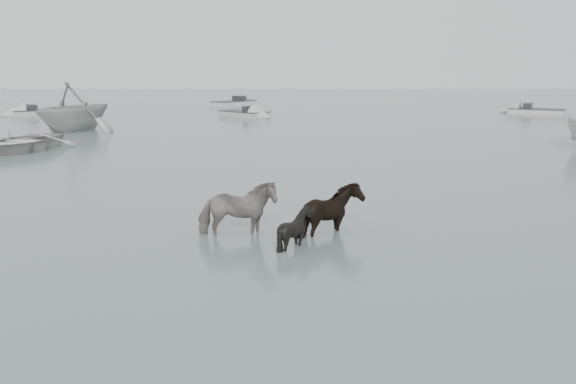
# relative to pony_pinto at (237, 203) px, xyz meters

# --- Properties ---
(ground) EXTENTS (140.00, 140.00, 0.00)m
(ground) POSITION_rel_pony_pinto_xyz_m (1.17, 0.22, -0.78)
(ground) COLOR #53635E
(ground) RESTS_ON ground
(pony_pinto) EXTENTS (1.93, 1.06, 1.56)m
(pony_pinto) POSITION_rel_pony_pinto_xyz_m (0.00, 0.00, 0.00)
(pony_pinto) COLOR black
(pony_pinto) RESTS_ON ground
(pony_dark) EXTENTS (1.73, 1.85, 1.50)m
(pony_dark) POSITION_rel_pony_pinto_xyz_m (2.24, 0.11, -0.03)
(pony_dark) COLOR black
(pony_dark) RESTS_ON ground
(pony_black) EXTENTS (1.21, 1.13, 1.13)m
(pony_black) POSITION_rel_pony_pinto_xyz_m (1.35, -1.01, -0.22)
(pony_black) COLOR black
(pony_black) RESTS_ON ground
(rowboat_lead) EXTENTS (4.33, 5.40, 1.00)m
(rowboat_lead) POSITION_rel_pony_pinto_xyz_m (-10.59, 14.94, -0.28)
(rowboat_lead) COLOR #B6B5B1
(rowboat_lead) RESTS_ON ground
(rowboat_trail) EXTENTS (6.57, 6.86, 2.80)m
(rowboat_trail) POSITION_rel_pony_pinto_xyz_m (-10.70, 23.07, 0.62)
(rowboat_trail) COLOR #AAADAA
(rowboat_trail) RESTS_ON ground
(skiff_outer) EXTENTS (5.68, 4.48, 0.75)m
(skiff_outer) POSITION_rel_pony_pinto_xyz_m (-15.91, 33.17, -0.40)
(skiff_outer) COLOR #A6A5A2
(skiff_outer) RESTS_ON ground
(skiff_mid) EXTENTS (4.59, 4.46, 0.75)m
(skiff_mid) POSITION_rel_pony_pinto_xyz_m (-1.87, 31.92, -0.40)
(skiff_mid) COLOR #A4A6A3
(skiff_mid) RESTS_ON ground
(skiff_star) EXTENTS (5.35, 3.75, 0.75)m
(skiff_star) POSITION_rel_pony_pinto_xyz_m (18.50, 34.14, -0.40)
(skiff_star) COLOR #B1B1AC
(skiff_star) RESTS_ON ground
(skiff_far) EXTENTS (4.62, 5.06, 0.75)m
(skiff_far) POSITION_rel_pony_pinto_xyz_m (-3.43, 42.27, -0.40)
(skiff_far) COLOR #B1B3B1
(skiff_far) RESTS_ON ground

